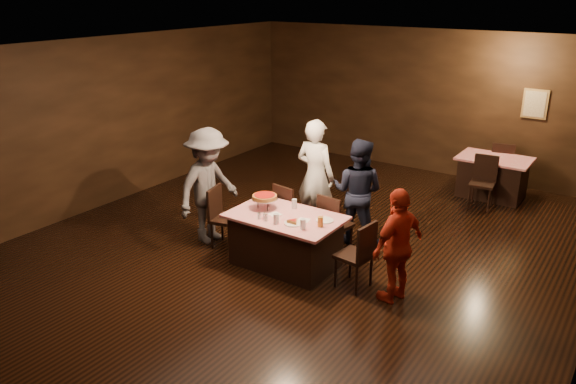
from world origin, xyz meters
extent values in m
plane|color=black|center=(0.00, 0.00, 0.00)|extent=(10.00, 10.00, 0.00)
cube|color=silver|center=(0.00, 0.00, 3.00)|extent=(8.00, 10.00, 0.04)
cube|color=black|center=(0.00, 5.00, 1.50)|extent=(8.00, 0.04, 3.00)
cube|color=black|center=(-4.00, 0.00, 1.50)|extent=(0.04, 10.00, 3.00)
cube|color=tan|center=(2.20, 4.97, 1.70)|extent=(0.46, 0.03, 0.56)
cube|color=beige|center=(2.20, 4.95, 1.70)|extent=(0.38, 0.01, 0.48)
cube|color=#AC0B1B|center=(0.12, -0.40, 0.39)|extent=(1.60, 1.00, 0.77)
cube|color=red|center=(1.79, 4.15, 0.39)|extent=(1.30, 0.90, 0.77)
cube|color=black|center=(-0.28, 0.35, 0.47)|extent=(0.49, 0.49, 0.95)
cube|color=black|center=(0.52, 0.35, 0.47)|extent=(0.48, 0.48, 0.95)
cube|color=black|center=(-0.98, -0.40, 0.47)|extent=(0.50, 0.50, 0.95)
cube|color=black|center=(1.22, -0.40, 0.47)|extent=(0.47, 0.47, 0.95)
cube|color=black|center=(1.79, 3.45, 0.47)|extent=(0.46, 0.46, 0.95)
cube|color=black|center=(1.79, 4.75, 0.47)|extent=(0.50, 0.50, 0.95)
imported|color=white|center=(-0.18, 0.90, 0.94)|extent=(0.70, 0.47, 1.87)
imported|color=black|center=(0.58, 0.89, 0.84)|extent=(0.89, 0.73, 1.67)
imported|color=#504F54|center=(-1.34, -0.37, 0.91)|extent=(0.73, 1.21, 1.83)
imported|color=#AA2613|center=(1.81, -0.38, 0.76)|extent=(0.59, 0.95, 1.52)
cylinder|color=black|center=(-0.28, -0.25, 0.84)|extent=(0.01, 0.01, 0.15)
cylinder|color=black|center=(-0.37, -0.40, 0.84)|extent=(0.01, 0.01, 0.15)
cylinder|color=black|center=(-0.19, -0.40, 0.84)|extent=(0.01, 0.01, 0.15)
cylinder|color=silver|center=(-0.28, -0.35, 0.93)|extent=(0.38, 0.38, 0.01)
cylinder|color=#B27233|center=(-0.28, -0.35, 0.96)|extent=(0.35, 0.35, 0.05)
cylinder|color=#A5140C|center=(-0.28, -0.35, 0.98)|extent=(0.30, 0.30, 0.01)
cylinder|color=white|center=(0.37, -0.58, 0.78)|extent=(0.25, 0.25, 0.01)
cylinder|color=#B27233|center=(0.37, -0.58, 0.81)|extent=(0.18, 0.18, 0.04)
cylinder|color=#A5140C|center=(0.37, -0.58, 0.83)|extent=(0.14, 0.14, 0.01)
cylinder|color=white|center=(0.67, -0.25, 0.78)|extent=(0.25, 0.25, 0.01)
cylinder|color=silver|center=(0.17, -0.70, 0.84)|extent=(0.08, 0.08, 0.14)
cylinder|color=silver|center=(0.57, -0.65, 0.84)|extent=(0.08, 0.08, 0.14)
cylinder|color=#BF7F26|center=(0.72, -0.45, 0.84)|extent=(0.08, 0.08, 0.14)
cylinder|color=silver|center=(0.07, -0.10, 0.84)|extent=(0.08, 0.08, 0.14)
cylinder|color=silver|center=(-0.06, -0.65, 0.81)|extent=(0.04, 0.04, 0.08)
cylinder|color=silver|center=(-0.06, -0.65, 0.85)|extent=(0.05, 0.05, 0.02)
cylinder|color=silver|center=(0.00, -0.70, 0.81)|extent=(0.04, 0.04, 0.08)
cylinder|color=silver|center=(0.00, -0.70, 0.85)|extent=(0.05, 0.05, 0.02)
cylinder|color=silver|center=(-0.12, -0.70, 0.81)|extent=(0.04, 0.04, 0.08)
cylinder|color=silver|center=(-0.12, -0.70, 0.85)|extent=(0.05, 0.05, 0.02)
cube|color=white|center=(0.42, -0.40, 0.77)|extent=(0.19, 0.19, 0.01)
cube|color=white|center=(-0.03, -0.45, 0.77)|extent=(0.21, 0.21, 0.01)
camera|label=1|loc=(4.24, -6.41, 3.83)|focal=35.00mm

